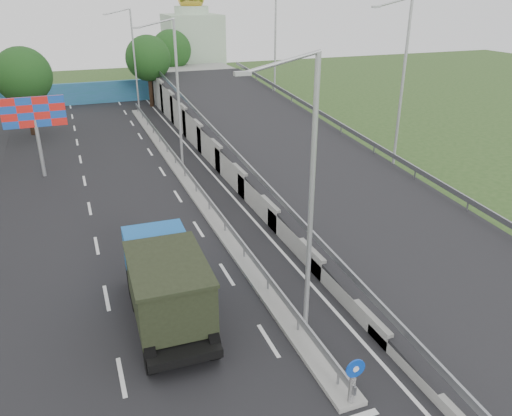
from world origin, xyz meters
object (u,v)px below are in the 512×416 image
lamp_post_near (307,190)px  billboard (34,117)px  church (193,44)px  lamp_post_far (132,55)px  dump_truck (166,282)px  lamp_post_mid (175,88)px  sign_bollard (353,381)px

lamp_post_near → billboard: bearing=112.5°
billboard → church: bearing=59.3°
lamp_post_far → dump_truck: lamp_post_far is taller
lamp_post_far → billboard: (-9.11, -18.00, -1.62)m
lamp_post_far → church: bearing=54.8°
lamp_post_far → dump_truck: size_ratio=1.44×
billboard → lamp_post_mid: bearing=-12.4°
lamp_post_mid → church: size_ratio=0.73×
church → dump_truck: size_ratio=1.98×
sign_bollard → lamp_post_far: 44.08m
lamp_post_far → sign_bollard: bearing=-90.1°
lamp_post_near → dump_truck: bearing=149.1°
lamp_post_near → lamp_post_far: same height
lamp_post_mid → lamp_post_far: size_ratio=1.00×
sign_bollard → church: bearing=80.2°
church → sign_bollard: bearing=-99.8°
billboard → sign_bollard: bearing=-70.8°
sign_bollard → lamp_post_near: lamp_post_near is taller
sign_bollard → dump_truck: bearing=123.8°
sign_bollard → billboard: 27.53m
lamp_post_near → church: 54.90m
sign_bollard → dump_truck: size_ratio=0.24×
lamp_post_near → dump_truck: lamp_post_near is taller
lamp_post_mid → billboard: (-9.11, 2.00, -1.62)m
lamp_post_far → dump_truck: (-4.46, -37.33, -4.12)m
lamp_post_far → church: 17.15m
sign_bollard → billboard: bearing=109.2°
lamp_post_mid → church: (9.89, 34.00, -0.50)m
lamp_post_far → billboard: lamp_post_far is taller
dump_truck → lamp_post_mid: bearing=77.1°
sign_bollard → lamp_post_far: bearing=89.9°
lamp_post_mid → billboard: bearing=167.6°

